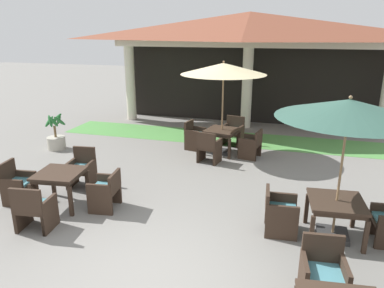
# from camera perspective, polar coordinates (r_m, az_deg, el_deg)

# --- Properties ---
(ground_plane) EXTENTS (60.00, 60.00, 0.00)m
(ground_plane) POSITION_cam_1_polar(r_m,az_deg,el_deg) (5.75, -5.28, -20.85)
(ground_plane) COLOR gray
(background_pavilion) EXTENTS (10.61, 2.79, 4.15)m
(background_pavilion) POSITION_cam_1_polar(r_m,az_deg,el_deg) (13.64, 9.07, 16.21)
(background_pavilion) COLOR beige
(background_pavilion) RESTS_ON ground
(lawn_strip) EXTENTS (12.41, 1.74, 0.01)m
(lawn_strip) POSITION_cam_1_polar(r_m,az_deg,el_deg) (12.40, 7.31, 0.78)
(lawn_strip) COLOR #519347
(lawn_strip) RESTS_ON ground
(patio_table_near_foreground) EXTENTS (1.01, 1.01, 0.75)m
(patio_table_near_foreground) POSITION_cam_1_polar(r_m,az_deg,el_deg) (8.03, -20.11, -4.85)
(patio_table_near_foreground) COLOR #38281E
(patio_table_near_foreground) RESTS_ON ground
(patio_chair_near_foreground_west) EXTENTS (0.60, 0.62, 0.91)m
(patio_chair_near_foreground_west) POSITION_cam_1_polar(r_m,az_deg,el_deg) (8.63, -25.79, -5.75)
(patio_chair_near_foreground_west) COLOR #38281E
(patio_chair_near_foreground_west) RESTS_ON ground
(patio_chair_near_foreground_north) EXTENTS (0.62, 0.62, 0.91)m
(patio_chair_near_foreground_north) POSITION_cam_1_polar(r_m,az_deg,el_deg) (8.93, -16.96, -3.89)
(patio_chair_near_foreground_north) COLOR #38281E
(patio_chair_near_foreground_north) RESTS_ON ground
(patio_chair_near_foreground_east) EXTENTS (0.59, 0.67, 0.81)m
(patio_chair_near_foreground_east) POSITION_cam_1_polar(r_m,az_deg,el_deg) (7.71, -13.40, -7.16)
(patio_chair_near_foreground_east) COLOR #38281E
(patio_chair_near_foreground_east) RESTS_ON ground
(patio_chair_near_foreground_south) EXTENTS (0.68, 0.60, 0.91)m
(patio_chair_near_foreground_south) POSITION_cam_1_polar(r_m,az_deg,el_deg) (7.35, -23.60, -9.36)
(patio_chair_near_foreground_south) COLOR #38281E
(patio_chair_near_foreground_south) RESTS_ON ground
(patio_table_mid_left) EXTENTS (1.00, 1.00, 0.73)m
(patio_table_mid_left) POSITION_cam_1_polar(r_m,az_deg,el_deg) (6.90, 21.74, -8.97)
(patio_table_mid_left) COLOR #38281E
(patio_table_mid_left) RESTS_ON ground
(patio_umbrella_mid_left) EXTENTS (2.35, 2.35, 2.57)m
(patio_umbrella_mid_left) POSITION_cam_1_polar(r_m,az_deg,el_deg) (6.37, 23.45, 4.79)
(patio_umbrella_mid_left) COLOR #2D2D2D
(patio_umbrella_mid_left) RESTS_ON ground
(patio_chair_mid_left_west) EXTENTS (0.62, 0.64, 0.82)m
(patio_chair_mid_left_west) POSITION_cam_1_polar(r_m,az_deg,el_deg) (6.88, 13.59, -10.38)
(patio_chair_mid_left_west) COLOR #38281E
(patio_chair_mid_left_west) RESTS_ON ground
(patio_table_mid_right) EXTENTS (1.05, 1.05, 0.73)m
(patio_table_mid_right) POSITION_cam_1_polar(r_m,az_deg,el_deg) (10.79, 4.72, 1.77)
(patio_table_mid_right) COLOR #38281E
(patio_table_mid_right) RESTS_ON ground
(patio_umbrella_mid_right) EXTENTS (2.44, 2.44, 2.73)m
(patio_umbrella_mid_right) POSITION_cam_1_polar(r_m,az_deg,el_deg) (10.44, 4.98, 11.59)
(patio_umbrella_mid_right) COLOR #2D2D2D
(patio_umbrella_mid_right) RESTS_ON ground
(patio_chair_mid_right_east) EXTENTS (0.64, 0.66, 0.83)m
(patio_chair_mid_right_east) POSITION_cam_1_polar(r_m,az_deg,el_deg) (10.56, 9.30, -0.11)
(patio_chair_mid_right_east) COLOR #38281E
(patio_chair_mid_right_east) RESTS_ON ground
(patio_chair_mid_right_north) EXTENTS (0.72, 0.68, 0.90)m
(patio_chair_mid_right_north) POSITION_cam_1_polar(r_m,az_deg,el_deg) (11.68, 6.45, 1.86)
(patio_chair_mid_right_north) COLOR #38281E
(patio_chair_mid_right_north) RESTS_ON ground
(patio_chair_mid_right_west) EXTENTS (0.59, 0.64, 0.87)m
(patio_chair_mid_right_west) POSITION_cam_1_polar(r_m,az_deg,el_deg) (11.22, 0.36, 1.31)
(patio_chair_mid_right_west) COLOR #38281E
(patio_chair_mid_right_west) RESTS_ON ground
(patio_chair_mid_right_south) EXTENTS (0.65, 0.60, 0.90)m
(patio_chair_mid_right_south) POSITION_cam_1_polar(r_m,az_deg,el_deg) (10.04, 2.66, -0.63)
(patio_chair_mid_right_south) COLOR #38281E
(patio_chair_mid_right_south) RESTS_ON ground
(patio_chair_far_back_north) EXTENTS (0.63, 0.62, 0.90)m
(patio_chair_far_back_north) POSITION_cam_1_polar(r_m,az_deg,el_deg) (5.50, 19.93, -18.79)
(patio_chair_far_back_north) COLOR #38281E
(patio_chair_far_back_north) RESTS_ON ground
(potted_palm_left_edge) EXTENTS (0.58, 0.58, 1.16)m
(potted_palm_left_edge) POSITION_cam_1_polar(r_m,az_deg,el_deg) (11.96, -20.60, 0.80)
(potted_palm_left_edge) COLOR #B2AD9E
(potted_palm_left_edge) RESTS_ON ground
(terracotta_urn) EXTENTS (0.34, 0.34, 0.43)m
(terracotta_urn) POSITION_cam_1_polar(r_m,az_deg,el_deg) (11.04, 8.21, -0.44)
(terracotta_urn) COLOR #9E5633
(terracotta_urn) RESTS_ON ground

